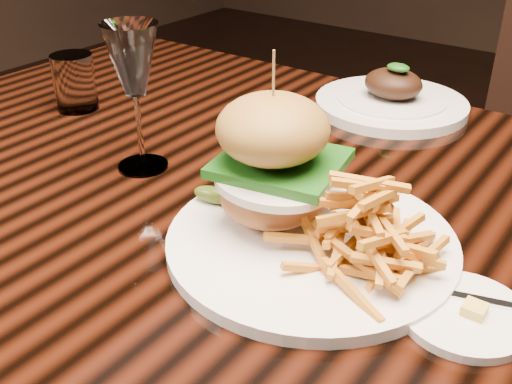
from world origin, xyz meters
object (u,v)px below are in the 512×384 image
Objects in this scene: burger_plate at (312,201)px; far_dish at (391,100)px; wine_glass at (133,64)px; dining_table at (322,247)px.

far_dish is at bearing 105.02° from burger_plate.
burger_plate is 0.32m from wine_glass.
dining_table is at bearing 15.53° from wine_glass.
wine_glass is at bearing 175.66° from burger_plate.
far_dish is at bearing 65.35° from wine_glass.
burger_plate is at bearing -68.76° from dining_table.
far_dish is (-0.07, 0.35, 0.09)m from dining_table.
dining_table is 5.93× the size of far_dish.
wine_glass reaches higher than far_dish.
burger_plate is 0.47m from far_dish.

